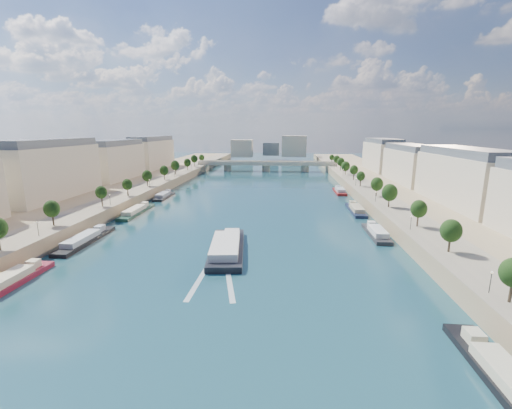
# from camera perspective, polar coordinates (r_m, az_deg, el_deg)

# --- Properties ---
(ground) EXTENTS (700.00, 700.00, 0.00)m
(ground) POSITION_cam_1_polar(r_m,az_deg,el_deg) (159.82, -0.79, 0.14)
(ground) COLOR #0C2A35
(ground) RESTS_ON ground
(quay_left) EXTENTS (44.00, 520.00, 5.00)m
(quay_left) POSITION_cam_1_polar(r_m,az_deg,el_deg) (180.91, -24.13, 1.30)
(quay_left) COLOR #9E8460
(quay_left) RESTS_ON ground
(quay_right) EXTENTS (44.00, 520.00, 5.00)m
(quay_right) POSITION_cam_1_polar(r_m,az_deg,el_deg) (168.50, 24.38, 0.52)
(quay_right) COLOR #9E8460
(quay_right) RESTS_ON ground
(pave_left) EXTENTS (14.00, 520.00, 0.10)m
(pave_left) POSITION_cam_1_polar(r_m,az_deg,el_deg) (173.74, -19.87, 2.09)
(pave_left) COLOR gray
(pave_left) RESTS_ON quay_left
(pave_right) EXTENTS (14.00, 520.00, 0.10)m
(pave_right) POSITION_cam_1_polar(r_m,az_deg,el_deg) (163.57, 19.51, 1.51)
(pave_right) COLOR gray
(pave_right) RESTS_ON quay_right
(trees_left) EXTENTS (4.80, 268.80, 8.26)m
(trees_left) POSITION_cam_1_polar(r_m,az_deg,el_deg) (173.90, -19.13, 3.97)
(trees_left) COLOR #382B1E
(trees_left) RESTS_ON ground
(trees_right) EXTENTS (4.80, 268.80, 8.26)m
(trees_right) POSITION_cam_1_polar(r_m,az_deg,el_deg) (171.79, 18.17, 3.94)
(trees_right) COLOR #382B1E
(trees_right) RESTS_ON ground
(lamps_left) EXTENTS (0.36, 200.36, 4.28)m
(lamps_left) POSITION_cam_1_polar(r_m,az_deg,el_deg) (162.47, -19.93, 2.39)
(lamps_left) COLOR black
(lamps_left) RESTS_ON ground
(lamps_right) EXTENTS (0.36, 200.36, 4.28)m
(lamps_right) POSITION_cam_1_polar(r_m,az_deg,el_deg) (166.81, 17.66, 2.79)
(lamps_right) COLOR black
(lamps_right) RESTS_ON ground
(buildings_left) EXTENTS (16.00, 226.00, 23.20)m
(buildings_left) POSITION_cam_1_polar(r_m,az_deg,el_deg) (195.81, -26.18, 6.02)
(buildings_left) COLOR beige
(buildings_left) RESTS_ON ground
(buildings_right) EXTENTS (16.00, 226.00, 23.20)m
(buildings_right) POSITION_cam_1_polar(r_m,az_deg,el_deg) (182.28, 27.40, 5.51)
(buildings_right) COLOR beige
(buildings_right) RESTS_ON ground
(skyline) EXTENTS (79.00, 42.00, 22.00)m
(skyline) POSITION_cam_1_polar(r_m,az_deg,el_deg) (375.61, 2.95, 9.49)
(skyline) COLOR beige
(skyline) RESTS_ON ground
(bridge) EXTENTS (112.00, 12.00, 8.15)m
(bridge) POSITION_cam_1_polar(r_m,az_deg,el_deg) (283.89, 1.67, 6.60)
(bridge) COLOR #C1B79E
(bridge) RESTS_ON ground
(tour_barge) EXTENTS (12.36, 32.62, 4.32)m
(tour_barge) POSITION_cam_1_polar(r_m,az_deg,el_deg) (98.20, -4.91, -7.14)
(tour_barge) COLOR black
(tour_barge) RESTS_ON ground
(wake) EXTENTS (10.74, 26.02, 0.04)m
(wake) POSITION_cam_1_polar(r_m,az_deg,el_deg) (83.62, -6.81, -11.72)
(wake) COLOR silver
(wake) RESTS_ON ground
(moored_barges_left) EXTENTS (5.00, 150.12, 3.60)m
(moored_barges_left) POSITION_cam_1_polar(r_m,az_deg,el_deg) (121.81, -25.40, -4.64)
(moored_barges_left) COLOR #171C34
(moored_barges_left) RESTS_ON ground
(moored_barges_right) EXTENTS (5.00, 166.08, 3.60)m
(moored_barges_right) POSITION_cam_1_polar(r_m,az_deg,el_deg) (126.15, 18.55, -3.50)
(moored_barges_right) COLOR black
(moored_barges_right) RESTS_ON ground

